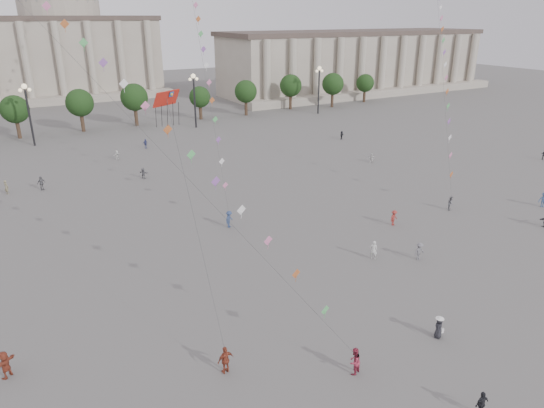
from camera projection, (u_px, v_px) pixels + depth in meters
ground at (355, 332)px, 34.92m from camera, size 360.00×360.00×0.00m
hall_east at (357, 62)px, 142.35m from camera, size 84.00×26.22×17.20m
hall_central at (65, 42)px, 134.49m from camera, size 48.30×34.30×35.50m
tree_row at (109, 101)px, 96.18m from camera, size 137.12×5.12×8.00m
lamp_post_mid_west at (27, 103)px, 82.11m from camera, size 2.00×0.90×10.65m
lamp_post_mid_east at (194, 91)px, 95.86m from camera, size 2.00×0.90×10.65m
lamp_post_far_east at (319, 81)px, 109.62m from camera, size 2.00×0.90×10.65m
person_crowd_0 at (145, 144)px, 82.84m from camera, size 1.03×0.66×1.62m
person_crowd_4 at (117, 155)px, 76.38m from camera, size 1.42×1.10×1.50m
person_crowd_6 at (419, 251)px, 45.00m from camera, size 1.13×0.67×1.72m
person_crowd_7 at (372, 158)px, 74.98m from camera, size 1.44×0.88×1.48m
person_crowd_8 at (394, 218)px, 52.43m from camera, size 1.24×0.91×1.72m
person_crowd_9 at (342, 135)px, 88.95m from camera, size 1.45×1.06×1.51m
person_crowd_12 at (143, 173)px, 67.55m from camera, size 1.23×1.35×1.50m
person_crowd_13 at (374, 250)px, 45.11m from camera, size 0.79×0.80×1.86m
person_crowd_14 at (544, 200)px, 57.40m from camera, size 1.37×1.24×1.84m
person_crowd_15 at (544, 154)px, 76.46m from camera, size 0.85×0.95×1.62m
person_crowd_16 at (41, 183)px, 63.02m from camera, size 1.17×0.86×1.85m
person_crowd_18 at (6, 187)px, 61.60m from camera, size 0.73×0.80×1.85m
tourist_0 at (226, 360)px, 30.68m from camera, size 1.18×0.60×1.94m
tourist_2 at (5, 364)px, 30.32m from camera, size 1.68×1.54×1.87m
tourist_4 at (482, 404)px, 27.44m from camera, size 0.97×0.45×1.61m
kite_flyer_0 at (354, 361)px, 30.60m from camera, size 1.11×0.99×1.88m
kite_flyer_1 at (229, 219)px, 51.89m from camera, size 1.39×1.28×1.87m
kite_flyer_2 at (451, 203)px, 56.62m from camera, size 1.01×0.99×1.64m
hat_person at (439, 327)px, 34.09m from camera, size 0.95×0.88×1.69m
dragon_kite at (168, 111)px, 32.63m from camera, size 2.17×5.18×17.00m
kite_train_east at (441, 17)px, 68.06m from camera, size 23.61×30.13×52.64m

